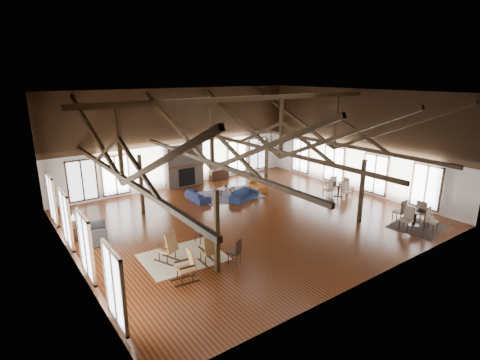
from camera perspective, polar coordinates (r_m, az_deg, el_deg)
floor at (r=18.49m, az=1.27°, el=-5.77°), size 16.00×16.00×0.00m
ceiling at (r=17.19m, az=1.39°, el=13.13°), size 16.00×14.00×0.02m
wall_back at (r=23.47m, az=-9.05°, el=6.34°), size 16.00×0.02×6.00m
wall_front at (r=12.91m, az=20.34°, el=-2.42°), size 16.00×0.02×6.00m
wall_left at (r=14.44m, az=-24.97°, el=-1.04°), size 0.02×14.00×6.00m
wall_right at (r=23.22m, az=17.40°, el=5.71°), size 0.02×14.00×6.00m
roof_truss at (r=17.41m, az=1.35°, el=6.64°), size 15.60×14.07×3.14m
post_grid at (r=17.98m, az=1.30°, el=-1.26°), size 8.16×7.16×3.05m
fireplace at (r=23.53m, az=-8.51°, el=2.13°), size 2.50×0.69×2.60m
ceiling_fan at (r=17.00m, az=4.73°, el=5.35°), size 1.60×1.60×0.75m
sofa_navy_front at (r=20.96m, az=0.63°, el=-2.29°), size 2.06×1.34×0.56m
sofa_navy_left at (r=20.99m, az=-6.47°, el=-2.41°), size 1.84×0.74×0.53m
sofa_orange at (r=22.92m, az=2.80°, el=-0.80°), size 1.78×1.10×0.48m
coffee_table at (r=21.86m, az=-2.17°, el=-1.31°), size 1.19×0.82×0.41m
vase at (r=21.92m, az=-2.15°, el=-0.84°), size 0.24×0.24×0.19m
armchair at (r=16.89m, az=-21.41°, el=-7.72°), size 1.36×1.25×0.77m
side_table_lamp at (r=17.44m, az=-23.80°, el=-6.98°), size 0.47×0.47×1.21m
rocking_chair_a at (r=14.43m, az=-10.74°, el=-10.12°), size 0.83×1.07×1.22m
rocking_chair_b at (r=14.11m, az=-4.72°, el=-10.66°), size 0.52×0.90×1.15m
rocking_chair_c at (r=13.17m, az=-7.98°, el=-12.78°), size 0.95×0.58×1.17m
side_chair_a at (r=15.74m, az=-6.25°, el=-7.58°), size 0.48×0.48×1.01m
side_chair_b at (r=14.07m, az=-0.56°, el=-10.57°), size 0.55×0.55×0.97m
cafe_table_near at (r=19.15m, az=25.10°, el=-4.88°), size 2.05×2.05×1.06m
cafe_table_far at (r=22.32m, az=14.79°, el=-1.10°), size 1.96×1.96×1.00m
cup_near at (r=19.12m, az=25.42°, el=-4.05°), size 0.13×0.13×0.09m
cup_far at (r=22.28m, az=14.99°, el=-0.40°), size 0.16×0.16×0.11m
tv_console at (r=25.07m, az=-3.24°, el=0.88°), size 1.31×0.49×0.65m
television at (r=24.92m, az=-3.29°, el=2.20°), size 0.94×0.13×0.54m
rug_tan at (r=14.92m, az=-8.68°, el=-11.53°), size 3.15×2.53×0.01m
rug_navy at (r=21.89m, az=-1.61°, el=-2.25°), size 3.85×3.12×0.01m
rug_dark at (r=19.28m, az=25.39°, el=-6.46°), size 2.49×2.31×0.01m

